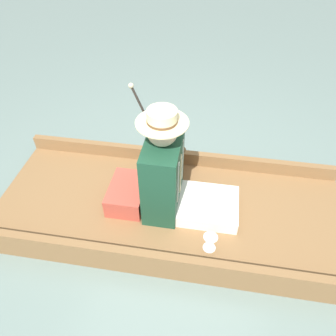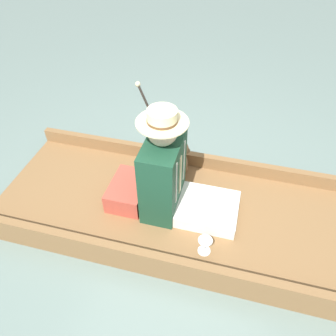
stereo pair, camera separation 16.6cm
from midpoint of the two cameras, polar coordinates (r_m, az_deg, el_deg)
name	(u,v)px [view 2 (the right image)]	position (r m, az deg, el deg)	size (l,w,h in m)	color
ground_plane	(169,215)	(2.80, 1.85, -8.21)	(16.00, 16.00, 0.00)	slate
punt_boat	(169,209)	(2.74, 1.89, -7.27)	(1.16, 2.83, 0.25)	brown
seat_cushion	(129,191)	(2.71, -5.08, -4.03)	(0.41, 0.29, 0.17)	#B24738
seated_person	(172,177)	(2.46, 2.61, -1.63)	(0.46, 0.78, 0.91)	white
teddy_bear	(180,159)	(2.85, 3.81, 1.50)	(0.26, 0.16, 0.38)	#846042
wine_glass	(205,243)	(2.39, 8.50, -12.88)	(0.10, 0.10, 0.13)	silver
walking_cane	(154,120)	(2.78, -0.68, 8.24)	(0.04, 0.34, 0.82)	#2D2823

